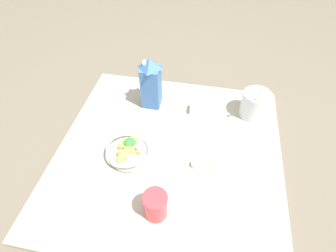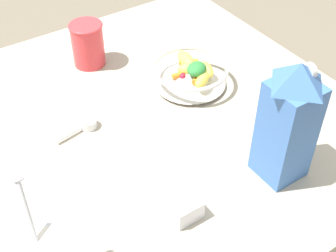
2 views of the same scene
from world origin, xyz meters
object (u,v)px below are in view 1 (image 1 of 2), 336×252
at_px(milk_carton, 151,83).
at_px(yogurt_tub, 255,103).
at_px(drinking_cup, 155,205).
at_px(fruit_bowl, 129,150).
at_px(spice_jar, 196,109).

relative_size(milk_carton, yogurt_tub, 1.21).
relative_size(yogurt_tub, drinking_cup, 1.88).
bearing_deg(drinking_cup, yogurt_tub, 148.78).
bearing_deg(drinking_cup, fruit_bowl, -143.96).
distance_m(fruit_bowl, milk_carton, 0.35).
relative_size(fruit_bowl, spice_jar, 3.35).
height_order(milk_carton, yogurt_tub, milk_carton).
xyz_separation_m(fruit_bowl, milk_carton, (-0.33, 0.02, 0.10)).
distance_m(drinking_cup, spice_jar, 0.55).
bearing_deg(yogurt_tub, spice_jar, -82.94).
bearing_deg(spice_jar, milk_carton, -94.07).
height_order(milk_carton, drinking_cup, milk_carton).
bearing_deg(fruit_bowl, spice_jar, 142.48).
bearing_deg(milk_carton, fruit_bowl, -3.36).
bearing_deg(fruit_bowl, yogurt_tub, 124.27).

